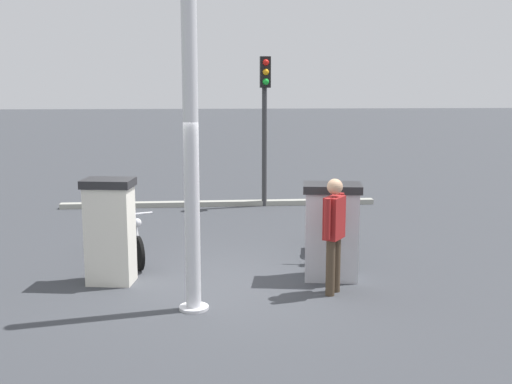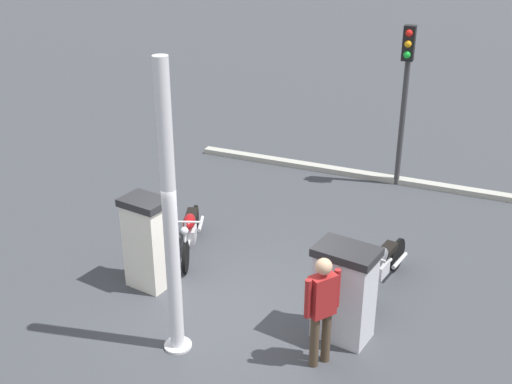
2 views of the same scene
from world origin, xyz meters
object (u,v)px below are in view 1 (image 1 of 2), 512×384
Objects in this scene: attendant_person at (334,228)px; fuel_pump_far at (110,231)px; motorcycle_near_pump at (327,228)px; motorcycle_far_pump at (127,234)px; fuel_pump_near at (331,231)px; roadside_traffic_light at (265,105)px; canopy_support_pole at (191,158)px.

fuel_pump_far is at bearing 77.52° from attendant_person.
attendant_person reaches higher than motorcycle_near_pump.
attendant_person is (-1.95, -3.17, 0.50)m from motorcycle_far_pump.
motorcycle_near_pump is at bearing -86.64° from motorcycle_far_pump.
motorcycle_far_pump is at bearing 93.36° from motorcycle_near_pump.
motorcycle_far_pump is (1.23, 3.26, -0.30)m from fuel_pump_near.
fuel_pump_far is 3.33m from attendant_person.
canopy_support_pole is (-7.04, 1.50, -0.41)m from roadside_traffic_light.
fuel_pump_far is 0.38× the size of canopy_support_pole.
motorcycle_near_pump is at bearing -7.35° from fuel_pump_near.
motorcycle_far_pump is 5.67m from roadside_traffic_light.
canopy_support_pole is (-1.24, 2.07, 1.28)m from fuel_pump_near.
attendant_person is at bearing 172.30° from fuel_pump_near.
motorcycle_far_pump is (-0.20, 3.45, -0.01)m from motorcycle_near_pump.
fuel_pump_near is 0.75m from attendant_person.
motorcycle_near_pump reaches higher than motorcycle_far_pump.
fuel_pump_near is 0.89× the size of attendant_person.
fuel_pump_far is 0.78× the size of motorcycle_near_pump.
fuel_pump_far is 0.86× the size of motorcycle_far_pump.
motorcycle_far_pump is 0.44× the size of canopy_support_pole.
roadside_traffic_light reaches higher than fuel_pump_near.
canopy_support_pole is (-0.52, 1.98, 1.08)m from attendant_person.
roadside_traffic_light is (5.81, -2.77, 1.64)m from fuel_pump_far.
attendant_person is at bearing -175.81° from roadside_traffic_light.
roadside_traffic_light reaches higher than motorcycle_far_pump.
attendant_person is at bearing -121.64° from motorcycle_far_pump.
canopy_support_pole is at bearing 139.82° from motorcycle_near_pump.
fuel_pump_near is at bearing -59.15° from canopy_support_pole.
fuel_pump_far is at bearing 45.81° from canopy_support_pole.
motorcycle_near_pump is at bearing -7.47° from attendant_person.
roadside_traffic_light reaches higher than attendant_person.
motorcycle_far_pump is 1.11× the size of attendant_person.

